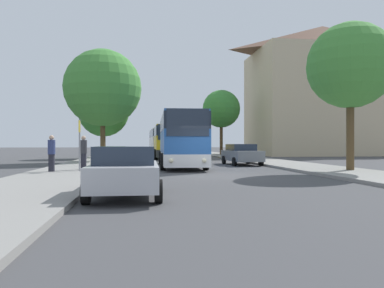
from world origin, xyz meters
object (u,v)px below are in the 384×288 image
at_px(parked_car_left_curb, 125,171).
at_px(tree_left_near, 103,88).
at_px(bus_stop_sign, 80,139).
at_px(pedestrian_waiting_near, 52,153).
at_px(tree_right_mid, 350,66).
at_px(bus_front, 181,140).
at_px(tree_right_near, 221,109).
at_px(bus_rear, 160,141).
at_px(bus_middle, 167,141).
at_px(pedestrian_waiting_far, 84,152).
at_px(parked_car_right_near, 241,154).
at_px(tree_left_far, 104,112).

bearing_deg(parked_car_left_curb, tree_left_near, 98.43).
bearing_deg(bus_stop_sign, pedestrian_waiting_near, -170.36).
bearing_deg(tree_right_mid, bus_front, 143.84).
xyz_separation_m(pedestrian_waiting_near, tree_left_near, (1.30, 11.90, 5.04)).
bearing_deg(tree_right_near, bus_stop_sign, -115.56).
bearing_deg(tree_right_mid, tree_left_near, 137.80).
bearing_deg(bus_rear, pedestrian_waiting_near, -103.16).
distance_m(bus_middle, pedestrian_waiting_far, 19.56).
bearing_deg(tree_right_near, pedestrian_waiting_far, -116.27).
relative_size(pedestrian_waiting_near, tree_right_near, 0.22).
height_order(bus_rear, tree_right_mid, tree_right_mid).
bearing_deg(parked_car_right_near, parked_car_left_curb, 61.87).
bearing_deg(tree_right_mid, bus_rear, 103.84).
bearing_deg(pedestrian_waiting_far, bus_stop_sign, 130.59).
bearing_deg(parked_car_left_curb, bus_middle, 84.57).
xyz_separation_m(pedestrian_waiting_far, tree_right_near, (13.35, 27.04, 5.01)).
relative_size(bus_rear, pedestrian_waiting_near, 6.06).
bearing_deg(bus_middle, pedestrian_waiting_near, -109.26).
height_order(bus_middle, bus_rear, bus_rear).
relative_size(pedestrian_waiting_far, tree_left_far, 0.24).
height_order(parked_car_left_curb, tree_right_near, tree_right_near).
xyz_separation_m(bus_stop_sign, pedestrian_waiting_far, (0.05, 0.97, -0.70)).
bearing_deg(tree_left_near, bus_stop_sign, -89.86).
relative_size(tree_right_near, tree_right_mid, 1.08).
distance_m(bus_front, pedestrian_waiting_near, 8.79).
bearing_deg(tree_left_near, tree_left_far, 95.22).
bearing_deg(pedestrian_waiting_near, bus_rear, -174.64).
relative_size(bus_middle, pedestrian_waiting_far, 5.64).
height_order(bus_front, bus_stop_sign, bus_front).
relative_size(parked_car_right_near, pedestrian_waiting_near, 2.59).
bearing_deg(parked_car_left_curb, tree_left_far, 97.72).
relative_size(parked_car_left_curb, tree_right_near, 0.49).
distance_m(bus_middle, bus_rear, 13.50).
distance_m(bus_stop_sign, tree_right_near, 31.35).
relative_size(pedestrian_waiting_near, tree_left_far, 0.24).
xyz_separation_m(bus_front, tree_right_near, (7.70, 23.02, 4.26)).
bearing_deg(tree_right_mid, parked_car_left_curb, -146.34).
distance_m(tree_right_near, tree_right_mid, 29.17).
height_order(bus_middle, pedestrian_waiting_far, bus_middle).
bearing_deg(bus_front, tree_right_near, 73.22).
bearing_deg(parked_car_right_near, bus_front, 20.23).
bearing_deg(parked_car_left_curb, tree_right_mid, 34.52).
bearing_deg(tree_left_near, bus_rear, 75.16).
height_order(parked_car_right_near, pedestrian_waiting_far, pedestrian_waiting_far).
distance_m(tree_left_far, tree_right_mid, 26.30).
relative_size(parked_car_right_near, pedestrian_waiting_far, 2.58).
bearing_deg(bus_middle, bus_front, -89.95).
xyz_separation_m(parked_car_left_curb, pedestrian_waiting_near, (-4.01, 8.53, 0.31)).
relative_size(bus_rear, parked_car_right_near, 2.34).
bearing_deg(pedestrian_waiting_far, bus_rear, -56.38).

